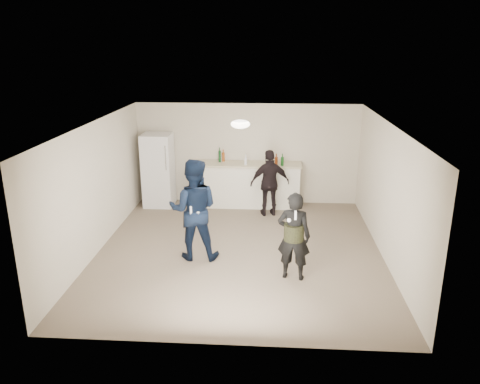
# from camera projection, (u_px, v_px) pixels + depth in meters

# --- Properties ---
(floor) EXTENTS (6.00, 6.00, 0.00)m
(floor) POSITION_uv_depth(u_px,v_px,m) (239.00, 251.00, 9.18)
(floor) COLOR #6B5B4C
(floor) RESTS_ON ground
(ceiling) EXTENTS (6.00, 6.00, 0.00)m
(ceiling) POSITION_uv_depth(u_px,v_px,m) (239.00, 124.00, 8.42)
(ceiling) COLOR silver
(ceiling) RESTS_ON wall_back
(wall_back) EXTENTS (6.00, 0.00, 6.00)m
(wall_back) POSITION_uv_depth(u_px,v_px,m) (247.00, 154.00, 11.65)
(wall_back) COLOR beige
(wall_back) RESTS_ON floor
(wall_front) EXTENTS (6.00, 0.00, 6.00)m
(wall_front) POSITION_uv_depth(u_px,v_px,m) (224.00, 261.00, 5.95)
(wall_front) COLOR beige
(wall_front) RESTS_ON floor
(wall_left) EXTENTS (0.00, 6.00, 6.00)m
(wall_left) POSITION_uv_depth(u_px,v_px,m) (97.00, 187.00, 8.97)
(wall_left) COLOR beige
(wall_left) RESTS_ON floor
(wall_right) EXTENTS (0.00, 6.00, 6.00)m
(wall_right) POSITION_uv_depth(u_px,v_px,m) (388.00, 193.00, 8.63)
(wall_right) COLOR beige
(wall_right) RESTS_ON floor
(counter) EXTENTS (2.60, 0.56, 1.05)m
(counter) POSITION_uv_depth(u_px,v_px,m) (246.00, 186.00, 11.56)
(counter) COLOR white
(counter) RESTS_ON floor
(counter_top) EXTENTS (2.68, 0.64, 0.04)m
(counter_top) POSITION_uv_depth(u_px,v_px,m) (246.00, 164.00, 11.39)
(counter_top) COLOR beige
(counter_top) RESTS_ON counter
(fridge) EXTENTS (0.70, 0.70, 1.80)m
(fridge) POSITION_uv_depth(u_px,v_px,m) (158.00, 170.00, 11.51)
(fridge) COLOR white
(fridge) RESTS_ON floor
(fridge_handle) EXTENTS (0.02, 0.02, 0.60)m
(fridge_handle) POSITION_uv_depth(u_px,v_px,m) (166.00, 158.00, 11.02)
(fridge_handle) COLOR silver
(fridge_handle) RESTS_ON fridge
(ceiling_dome) EXTENTS (0.36, 0.36, 0.16)m
(ceiling_dome) POSITION_uv_depth(u_px,v_px,m) (240.00, 124.00, 8.72)
(ceiling_dome) COLOR white
(ceiling_dome) RESTS_ON ceiling
(shaker) EXTENTS (0.08, 0.08, 0.17)m
(shaker) POSITION_uv_depth(u_px,v_px,m) (221.00, 158.00, 11.52)
(shaker) COLOR silver
(shaker) RESTS_ON counter_top
(man) EXTENTS (0.95, 0.76, 1.92)m
(man) POSITION_uv_depth(u_px,v_px,m) (194.00, 210.00, 8.64)
(man) COLOR #0F213F
(man) RESTS_ON floor
(woman) EXTENTS (0.63, 0.48, 1.56)m
(woman) POSITION_uv_depth(u_px,v_px,m) (294.00, 236.00, 7.91)
(woman) COLOR black
(woman) RESTS_ON floor
(camo_shorts) EXTENTS (0.34, 0.34, 0.28)m
(camo_shorts) POSITION_uv_depth(u_px,v_px,m) (294.00, 232.00, 7.89)
(camo_shorts) COLOR #2C3317
(camo_shorts) RESTS_ON woman
(spectator) EXTENTS (0.98, 0.57, 1.57)m
(spectator) POSITION_uv_depth(u_px,v_px,m) (270.00, 183.00, 10.86)
(spectator) COLOR black
(spectator) RESTS_ON floor
(remote_man) EXTENTS (0.04, 0.04, 0.15)m
(remote_man) POSITION_uv_depth(u_px,v_px,m) (191.00, 210.00, 8.34)
(remote_man) COLOR silver
(remote_man) RESTS_ON man
(nunchuk_man) EXTENTS (0.07, 0.07, 0.07)m
(nunchuk_man) POSITION_uv_depth(u_px,v_px,m) (198.00, 213.00, 8.39)
(nunchuk_man) COLOR white
(nunchuk_man) RESTS_ON man
(remote_woman) EXTENTS (0.04, 0.04, 0.15)m
(remote_woman) POSITION_uv_depth(u_px,v_px,m) (295.00, 215.00, 7.53)
(remote_woman) COLOR white
(remote_woman) RESTS_ON woman
(nunchuk_woman) EXTENTS (0.07, 0.07, 0.07)m
(nunchuk_woman) POSITION_uv_depth(u_px,v_px,m) (289.00, 220.00, 7.59)
(nunchuk_woman) COLOR white
(nunchuk_woman) RESTS_ON woman
(bottle_cluster) EXTENTS (1.59, 0.40, 0.28)m
(bottle_cluster) POSITION_uv_depth(u_px,v_px,m) (249.00, 159.00, 11.33)
(bottle_cluster) COLOR #12411B
(bottle_cluster) RESTS_ON counter_top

